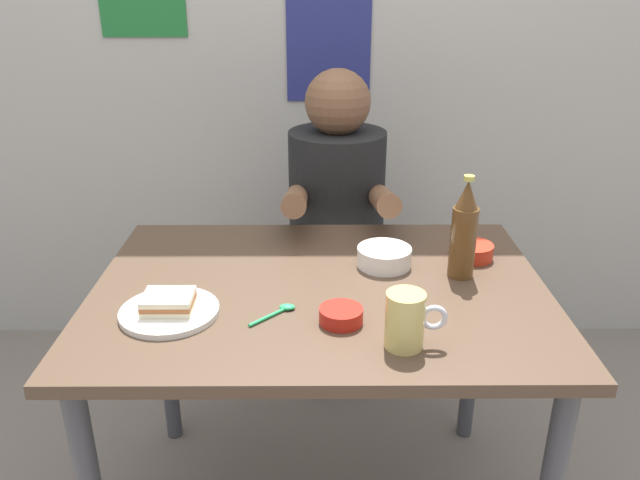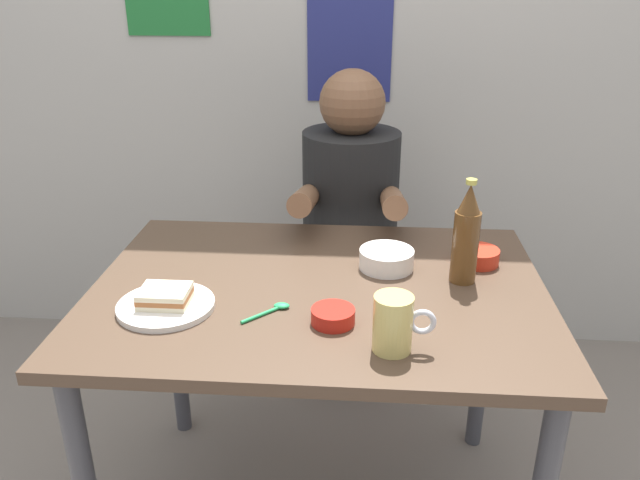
# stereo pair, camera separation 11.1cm
# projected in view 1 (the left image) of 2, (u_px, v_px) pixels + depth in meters

# --- Properties ---
(wall_back) EXTENTS (4.40, 0.09, 2.60)m
(wall_back) POSITION_uv_depth(u_px,v_px,m) (318.00, 15.00, 2.27)
(wall_back) COLOR #ADA89E
(wall_back) RESTS_ON ground
(dining_table) EXTENTS (1.10, 0.80, 0.74)m
(dining_table) POSITION_uv_depth(u_px,v_px,m) (320.00, 319.00, 1.56)
(dining_table) COLOR #4C3828
(dining_table) RESTS_ON ground
(stool) EXTENTS (0.34, 0.34, 0.45)m
(stool) POSITION_uv_depth(u_px,v_px,m) (336.00, 302.00, 2.26)
(stool) COLOR #4C4C51
(stool) RESTS_ON ground
(person_seated) EXTENTS (0.33, 0.56, 0.72)m
(person_seated) POSITION_uv_depth(u_px,v_px,m) (337.00, 193.00, 2.08)
(person_seated) COLOR black
(person_seated) RESTS_ON stool
(plate_orange) EXTENTS (0.22, 0.22, 0.01)m
(plate_orange) POSITION_uv_depth(u_px,v_px,m) (169.00, 312.00, 1.39)
(plate_orange) COLOR silver
(plate_orange) RESTS_ON dining_table
(sandwich) EXTENTS (0.11, 0.09, 0.04)m
(sandwich) POSITION_uv_depth(u_px,v_px,m) (168.00, 302.00, 1.38)
(sandwich) COLOR beige
(sandwich) RESTS_ON plate_orange
(beer_mug) EXTENTS (0.13, 0.08, 0.12)m
(beer_mug) POSITION_uv_depth(u_px,v_px,m) (406.00, 320.00, 1.25)
(beer_mug) COLOR #D1BC66
(beer_mug) RESTS_ON dining_table
(beer_bottle) EXTENTS (0.06, 0.06, 0.26)m
(beer_bottle) POSITION_uv_depth(u_px,v_px,m) (464.00, 232.00, 1.53)
(beer_bottle) COLOR #593819
(beer_bottle) RESTS_ON dining_table
(rice_bowl_white) EXTENTS (0.14, 0.14, 0.05)m
(rice_bowl_white) POSITION_uv_depth(u_px,v_px,m) (384.00, 256.00, 1.62)
(rice_bowl_white) COLOR silver
(rice_bowl_white) RESTS_ON dining_table
(sauce_bowl_chili) EXTENTS (0.11, 0.11, 0.04)m
(sauce_bowl_chili) POSITION_uv_depth(u_px,v_px,m) (472.00, 250.00, 1.66)
(sauce_bowl_chili) COLOR red
(sauce_bowl_chili) RESTS_ON dining_table
(sambal_bowl_red) EXTENTS (0.10, 0.10, 0.03)m
(sambal_bowl_red) POSITION_uv_depth(u_px,v_px,m) (341.00, 315.00, 1.36)
(sambal_bowl_red) COLOR #B21E14
(sambal_bowl_red) RESTS_ON dining_table
(spoon) EXTENTS (0.10, 0.09, 0.01)m
(spoon) POSITION_uv_depth(u_px,v_px,m) (280.00, 311.00, 1.40)
(spoon) COLOR #26A559
(spoon) RESTS_ON dining_table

